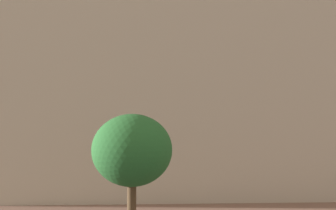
{
  "coord_description": "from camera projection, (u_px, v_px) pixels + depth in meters",
  "views": [
    {
      "loc": [
        -0.29,
        -0.07,
        4.72
      ],
      "look_at": [
        0.36,
        11.34,
        5.69
      ],
      "focal_mm": 38.89,
      "sensor_mm": 36.0,
      "label": 1
    }
  ],
  "objects": [
    {
      "name": "tree_curb_far",
      "position": [
        132.0,
        151.0,
        15.02
      ],
      "size": [
        3.33,
        3.33,
        5.63
      ],
      "color": "#4C3823",
      "rests_on": "ground_plane"
    },
    {
      "name": "landmark_building",
      "position": [
        182.0,
        60.0,
        32.84
      ],
      "size": [
        28.44,
        13.78,
        40.34
      ],
      "color": "#B2A893",
      "rests_on": "ground_plane"
    }
  ]
}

